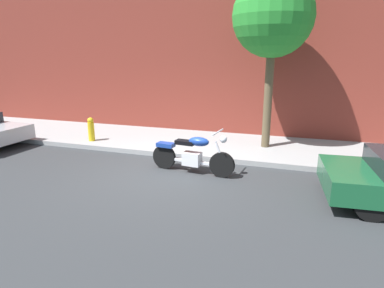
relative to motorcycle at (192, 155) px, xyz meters
The scene contains 6 objects.
ground_plane 0.79m from the motorcycle, 150.26° to the right, with size 60.00×60.00×0.00m, color #303335.
sidewalk 2.57m from the motorcycle, 102.68° to the left, with size 20.66×3.05×0.14m, color #959595.
building_facade 5.89m from the motorcycle, 97.47° to the left, with size 20.66×0.50×8.99m, color maroon.
motorcycle is the anchor object (origin of this frame).
street_tree 4.47m from the motorcycle, 58.80° to the left, with size 2.25×2.25×4.99m.
fire_hydrant 4.18m from the motorcycle, 159.34° to the left, with size 0.20×0.20×0.91m.
Camera 1 is at (2.93, -6.92, 2.78)m, focal length 30.38 mm.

